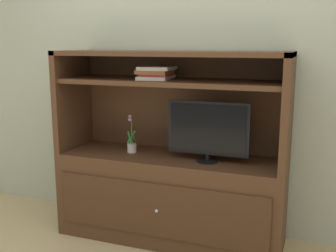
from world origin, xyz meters
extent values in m
cube|color=#ADB29E|center=(0.00, 0.75, 1.40)|extent=(6.00, 0.10, 2.80)
cube|color=#4C2D1C|center=(0.00, 0.40, 0.34)|extent=(1.79, 0.54, 0.69)
cube|color=#462A19|center=(0.00, 0.12, 0.34)|extent=(1.64, 0.02, 0.41)
sphere|color=silver|center=(0.00, 0.10, 0.34)|extent=(0.02, 0.02, 0.02)
cube|color=#4C2D1C|center=(-0.87, 0.40, 1.09)|extent=(0.05, 0.54, 0.81)
cube|color=#4C2D1C|center=(0.87, 0.40, 1.09)|extent=(0.05, 0.54, 0.81)
cube|color=#4C2D1C|center=(0.00, 0.66, 1.09)|extent=(1.79, 0.02, 0.81)
cube|color=#4C2D1C|center=(0.00, 0.40, 1.48)|extent=(1.79, 0.54, 0.04)
cube|color=#4C2D1C|center=(0.00, 0.40, 1.27)|extent=(1.69, 0.49, 0.04)
cylinder|color=black|center=(0.32, 0.35, 0.69)|extent=(0.16, 0.16, 0.01)
cylinder|color=black|center=(0.32, 0.35, 0.72)|extent=(0.03, 0.03, 0.04)
cube|color=black|center=(0.32, 0.35, 0.94)|extent=(0.61, 0.02, 0.40)
cube|color=black|center=(0.32, 0.34, 0.94)|extent=(0.57, 0.00, 0.36)
cylinder|color=beige|center=(-0.33, 0.39, 0.72)|extent=(0.07, 0.07, 0.07)
cylinder|color=#3D6B33|center=(-0.33, 0.39, 0.88)|extent=(0.01, 0.01, 0.24)
cube|color=#2D7A38|center=(-0.31, 0.39, 0.81)|extent=(0.02, 0.09, 0.07)
cube|color=#2D7A38|center=(-0.34, 0.41, 0.81)|extent=(0.06, 0.04, 0.10)
cube|color=#2D7A38|center=(-0.34, 0.38, 0.81)|extent=(0.07, 0.07, 0.10)
sphere|color=#C6729E|center=(-0.34, 0.39, 0.96)|extent=(0.03, 0.03, 0.03)
sphere|color=#C6729E|center=(-0.34, 0.39, 0.99)|extent=(0.02, 0.02, 0.02)
cube|color=silver|center=(-0.11, 0.40, 1.30)|extent=(0.26, 0.36, 0.03)
cube|color=red|center=(-0.11, 0.40, 1.32)|extent=(0.23, 0.25, 0.02)
cube|color=#A56638|center=(-0.13, 0.41, 1.34)|extent=(0.26, 0.30, 0.03)
cube|color=silver|center=(-0.10, 0.40, 1.37)|extent=(0.26, 0.28, 0.03)
camera|label=1|loc=(1.05, -2.48, 1.55)|focal=43.14mm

